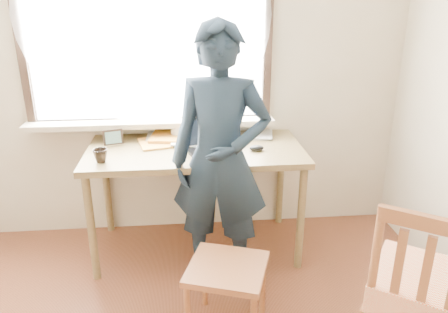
{
  "coord_description": "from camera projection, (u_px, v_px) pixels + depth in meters",
  "views": [
    {
      "loc": [
        0.04,
        -1.29,
        1.86
      ],
      "look_at": [
        0.26,
        0.95,
        1.0
      ],
      "focal_mm": 35.0,
      "sensor_mm": 36.0,
      "label": 1
    }
  ],
  "objects": [
    {
      "name": "picture_frame",
      "position": [
        113.0,
        138.0,
        3.12
      ],
      "size": [
        0.14,
        0.05,
        0.11
      ],
      "color": "black",
      "rests_on": "desk"
    },
    {
      "name": "work_chair",
      "position": [
        227.0,
        276.0,
        2.45
      ],
      "size": [
        0.53,
        0.52,
        0.43
      ],
      "color": "#935730",
      "rests_on": "ground"
    },
    {
      "name": "mouse",
      "position": [
        257.0,
        148.0,
        3.04
      ],
      "size": [
        0.1,
        0.07,
        0.04
      ],
      "primitive_type": "ellipsoid",
      "color": "black",
      "rests_on": "desk"
    },
    {
      "name": "mug_white",
      "position": [
        179.0,
        132.0,
        3.28
      ],
      "size": [
        0.18,
        0.18,
        0.1
      ],
      "primitive_type": "imported",
      "rotation": [
        0.0,
        0.0,
        0.83
      ],
      "color": "white",
      "rests_on": "desk"
    },
    {
      "name": "room_shell",
      "position": [
        162.0,
        63.0,
        1.47
      ],
      "size": [
        3.52,
        4.02,
        2.61
      ],
      "color": "beige",
      "rests_on": "ground"
    },
    {
      "name": "laptop",
      "position": [
        208.0,
        142.0,
        3.06
      ],
      "size": [
        0.37,
        0.32,
        0.21
      ],
      "color": "black",
      "rests_on": "desk"
    },
    {
      "name": "book_a",
      "position": [
        150.0,
        138.0,
        3.27
      ],
      "size": [
        0.2,
        0.27,
        0.02
      ],
      "primitive_type": "imported",
      "rotation": [
        0.0,
        0.0,
        0.02
      ],
      "color": "white",
      "rests_on": "desk"
    },
    {
      "name": "person",
      "position": [
        220.0,
        160.0,
        2.75
      ],
      "size": [
        0.71,
        0.55,
        1.72
      ],
      "primitive_type": "imported",
      "rotation": [
        0.0,
        0.0,
        -0.24
      ],
      "color": "#14212E",
      "rests_on": "ground"
    },
    {
      "name": "desk",
      "position": [
        196.0,
        159.0,
        3.13
      ],
      "size": [
        1.52,
        0.76,
        0.82
      ],
      "color": "brown",
      "rests_on": "ground"
    },
    {
      "name": "side_chair",
      "position": [
        423.0,
        293.0,
        2.04
      ],
      "size": [
        0.65,
        0.65,
        1.03
      ],
      "color": "#935730",
      "rests_on": "ground"
    },
    {
      "name": "mug_dark",
      "position": [
        101.0,
        156.0,
        2.83
      ],
      "size": [
        0.13,
        0.13,
        0.09
      ],
      "primitive_type": "imported",
      "rotation": [
        0.0,
        0.0,
        -0.49
      ],
      "color": "black",
      "rests_on": "desk"
    },
    {
      "name": "desk_clutter",
      "position": [
        155.0,
        139.0,
        3.23
      ],
      "size": [
        0.57,
        0.53,
        0.04
      ],
      "color": "white",
      "rests_on": "desk"
    },
    {
      "name": "book_b",
      "position": [
        249.0,
        134.0,
        3.36
      ],
      "size": [
        0.22,
        0.27,
        0.02
      ],
      "primitive_type": "imported",
      "rotation": [
        0.0,
        0.0,
        -0.19
      ],
      "color": "white",
      "rests_on": "desk"
    }
  ]
}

